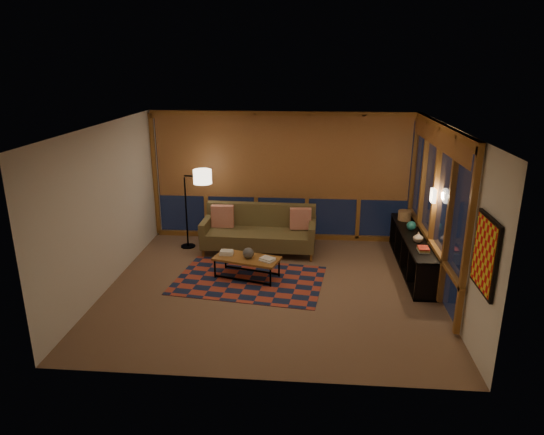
# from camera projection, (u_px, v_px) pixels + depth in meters

# --- Properties ---
(floor) EXTENTS (5.50, 5.00, 0.01)m
(floor) POSITION_uv_depth(u_px,v_px,m) (272.00, 288.00, 8.19)
(floor) COLOR brown
(floor) RESTS_ON ground
(ceiling) EXTENTS (5.50, 5.00, 0.01)m
(ceiling) POSITION_uv_depth(u_px,v_px,m) (272.00, 127.00, 7.36)
(ceiling) COLOR white
(ceiling) RESTS_ON walls
(walls) EXTENTS (5.51, 5.01, 2.70)m
(walls) POSITION_uv_depth(u_px,v_px,m) (272.00, 211.00, 7.78)
(walls) COLOR white
(walls) RESTS_ON floor
(window_wall_back) EXTENTS (5.30, 0.16, 2.60)m
(window_wall_back) POSITION_uv_depth(u_px,v_px,m) (282.00, 177.00, 10.08)
(window_wall_back) COLOR brown
(window_wall_back) RESTS_ON walls
(window_wall_right) EXTENTS (0.16, 3.70, 2.60)m
(window_wall_right) POSITION_uv_depth(u_px,v_px,m) (434.00, 205.00, 8.13)
(window_wall_right) COLOR brown
(window_wall_right) RESTS_ON walls
(wall_art) EXTENTS (0.06, 0.74, 0.94)m
(wall_art) POSITION_uv_depth(u_px,v_px,m) (485.00, 254.00, 5.78)
(wall_art) COLOR red
(wall_art) RESTS_ON walls
(wall_sconce) EXTENTS (0.12, 0.18, 0.22)m
(wall_sconce) POSITION_uv_depth(u_px,v_px,m) (433.00, 196.00, 7.93)
(wall_sconce) COLOR #F6E2C0
(wall_sconce) RESTS_ON walls
(sofa) EXTENTS (2.24, 0.96, 0.91)m
(sofa) POSITION_uv_depth(u_px,v_px,m) (259.00, 231.00, 9.59)
(sofa) COLOR brown
(sofa) RESTS_ON floor
(pillow_left) EXTENTS (0.45, 0.15, 0.45)m
(pillow_left) POSITION_uv_depth(u_px,v_px,m) (223.00, 217.00, 9.72)
(pillow_left) COLOR #BC1A08
(pillow_left) RESTS_ON sofa
(pillow_right) EXTENTS (0.43, 0.16, 0.42)m
(pillow_right) POSITION_uv_depth(u_px,v_px,m) (300.00, 220.00, 9.58)
(pillow_right) COLOR #BC1A08
(pillow_right) RESTS_ON sofa
(area_rug) EXTENTS (2.72, 1.99, 0.01)m
(area_rug) POSITION_uv_depth(u_px,v_px,m) (249.00, 280.00, 8.45)
(area_rug) COLOR #A93D2B
(area_rug) RESTS_ON floor
(coffee_table) EXTENTS (1.23, 0.81, 0.38)m
(coffee_table) POSITION_uv_depth(u_px,v_px,m) (247.00, 268.00, 8.52)
(coffee_table) COLOR brown
(coffee_table) RESTS_ON floor
(book_stack_a) EXTENTS (0.22, 0.18, 0.06)m
(book_stack_a) POSITION_uv_depth(u_px,v_px,m) (226.00, 253.00, 8.59)
(book_stack_a) COLOR silver
(book_stack_a) RESTS_ON coffee_table
(book_stack_b) EXTENTS (0.29, 0.28, 0.05)m
(book_stack_b) POSITION_uv_depth(u_px,v_px,m) (267.00, 259.00, 8.33)
(book_stack_b) COLOR silver
(book_stack_b) RESTS_ON coffee_table
(ceramic_pot) EXTENTS (0.21, 0.21, 0.19)m
(ceramic_pot) POSITION_uv_depth(u_px,v_px,m) (248.00, 253.00, 8.41)
(ceramic_pot) COLOR black
(ceramic_pot) RESTS_ON coffee_table
(floor_lamp) EXTENTS (0.59, 0.42, 1.65)m
(floor_lamp) POSITION_uv_depth(u_px,v_px,m) (186.00, 208.00, 9.75)
(floor_lamp) COLOR black
(floor_lamp) RESTS_ON floor
(bookshelf) EXTENTS (0.40, 2.64, 0.66)m
(bookshelf) POSITION_uv_depth(u_px,v_px,m) (412.00, 252.00, 8.84)
(bookshelf) COLOR black
(bookshelf) RESTS_ON floor
(basket) EXTENTS (0.30, 0.30, 0.19)m
(basket) POSITION_uv_depth(u_px,v_px,m) (405.00, 215.00, 9.54)
(basket) COLOR #A1754F
(basket) RESTS_ON bookshelf
(teal_bowl) EXTENTS (0.20, 0.20, 0.17)m
(teal_bowl) POSITION_uv_depth(u_px,v_px,m) (411.00, 226.00, 8.96)
(teal_bowl) COLOR #20716D
(teal_bowl) RESTS_ON bookshelf
(vase) EXTENTS (0.20, 0.20, 0.18)m
(vase) POSITION_uv_depth(u_px,v_px,m) (418.00, 237.00, 8.37)
(vase) COLOR tan
(vase) RESTS_ON bookshelf
(shelf_book_stack) EXTENTS (0.18, 0.24, 0.07)m
(shelf_book_stack) POSITION_uv_depth(u_px,v_px,m) (423.00, 250.00, 7.97)
(shelf_book_stack) COLOR silver
(shelf_book_stack) RESTS_ON bookshelf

